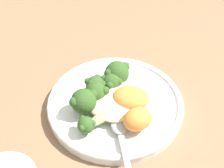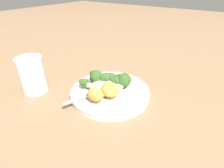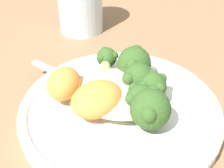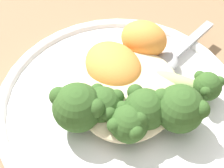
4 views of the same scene
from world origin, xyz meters
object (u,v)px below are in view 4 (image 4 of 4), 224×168
Objects in this scene: broccoli_stalk_2 at (127,109)px; broccoli_stalk_5 at (177,82)px; sweet_potato_chunk_1 at (144,39)px; broccoli_stalk_3 at (143,106)px; quinoa_mound at (129,93)px; plate at (119,106)px; broccoli_stalk_0 at (85,102)px; broccoli_stalk_4 at (176,103)px; sweet_potato_chunk_0 at (110,65)px; broccoli_stalk_1 at (105,101)px; spoon at (170,58)px.

broccoli_stalk_2 is 0.92× the size of broccoli_stalk_5.
sweet_potato_chunk_1 is (0.09, 0.01, 0.00)m from broccoli_stalk_2.
quinoa_mound is at bearing -171.78° from broccoli_stalk_3.
plate is 2.36× the size of broccoli_stalk_2.
sweet_potato_chunk_1 is at bearing 7.01° from quinoa_mound.
broccoli_stalk_0 and broccoli_stalk_4 have the same top height.
sweet_potato_chunk_1 is at bearing -23.91° from sweet_potato_chunk_0.
broccoli_stalk_5 is 2.28× the size of sweet_potato_chunk_1.
broccoli_stalk_1 reaches higher than spoon.
broccoli_stalk_5 is at bearing 114.11° from broccoli_stalk_3.
broccoli_stalk_4 is at bearing 128.13° from broccoli_stalk_0.
broccoli_stalk_1 is at bearing -140.10° from broccoli_stalk_4.
sweet_potato_chunk_1 is at bearing 164.43° from broccoli_stalk_2.
quinoa_mound is 2.30× the size of sweet_potato_chunk_1.
broccoli_stalk_1 is at bearing -120.25° from broccoli_stalk_3.
broccoli_stalk_3 is (0.01, -0.01, 0.00)m from broccoli_stalk_2.
broccoli_stalk_4 is 0.09m from sweet_potato_chunk_1.
broccoli_stalk_5 is (0.05, -0.05, -0.00)m from broccoli_stalk_1.
broccoli_stalk_3 is 0.06m from sweet_potato_chunk_0.
broccoli_stalk_4 is 0.03m from broccoli_stalk_5.
quinoa_mound is 0.04m from sweet_potato_chunk_0.
broccoli_stalk_3 reaches higher than sweet_potato_chunk_0.
sweet_potato_chunk_1 is at bearing 106.50° from spoon.
plate is at bearing 176.55° from spoon.
broccoli_stalk_5 is (0.03, -0.04, 0.00)m from quinoa_mound.
quinoa_mound is 1.75× the size of sweet_potato_chunk_0.
broccoli_stalk_0 is (-0.03, 0.02, 0.03)m from plate.
sweet_potato_chunk_1 is at bearing 150.17° from broccoli_stalk_4.
broccoli_stalk_4 reaches higher than broccoli_stalk_2.
broccoli_stalk_1 is at bearing 144.33° from quinoa_mound.
broccoli_stalk_0 reaches higher than quinoa_mound.
broccoli_stalk_2 is (0.01, -0.04, -0.00)m from broccoli_stalk_0.
sweet_potato_chunk_1 is 0.03m from spoon.
sweet_potato_chunk_0 is at bearing 53.58° from quinoa_mound.
broccoli_stalk_2 is (-0.02, -0.01, 0.00)m from quinoa_mound.
spoon is (-0.00, -0.03, -0.01)m from sweet_potato_chunk_1.
broccoli_stalk_4 is (0.02, -0.06, 0.00)m from broccoli_stalk_1.
broccoli_stalk_5 is (0.03, -0.05, 0.02)m from plate.
broccoli_stalk_3 is at bearing -162.34° from sweet_potato_chunk_1.
sweet_potato_chunk_0 is 1.31× the size of sweet_potato_chunk_1.
broccoli_stalk_1 is 0.06m from broccoli_stalk_4.
sweet_potato_chunk_1 is at bearing 156.91° from broccoli_stalk_3.
broccoli_stalk_1 is 0.82× the size of spoon.
broccoli_stalk_3 is at bearing 102.30° from broccoli_stalk_1.
broccoli_stalk_5 is (0.04, -0.02, -0.01)m from broccoli_stalk_3.
sweet_potato_chunk_1 is (0.07, 0.01, 0.01)m from quinoa_mound.
sweet_potato_chunk_0 reaches higher than spoon.
broccoli_stalk_0 is at bearing 166.68° from sweet_potato_chunk_1.
broccoli_stalk_3 is (0.02, -0.05, -0.00)m from broccoli_stalk_0.
broccoli_stalk_3 is 1.15× the size of sweet_potato_chunk_0.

